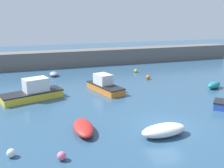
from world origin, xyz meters
TOP-DOWN VIEW (x-y plane):
  - ground_plane at (0.00, 0.00)m, footprint 120.00×120.00m
  - harbor_breakwater at (0.00, 26.41)m, footprint 55.72×3.18m
  - motorboat_grey_hull at (-9.33, 9.96)m, footprint 6.30×3.77m
  - open_tender_yellow at (-1.01, -1.35)m, footprint 3.47×1.65m
  - dinghy_near_pier at (10.60, 7.31)m, footprint 2.48×1.82m
  - fishing_dinghy_green at (-6.39, 19.52)m, footprint 1.20×1.88m
  - rowboat_white_midwater at (-6.19, 1.02)m, footprint 1.50×3.19m
  - motorboat_with_cabin at (-1.76, 10.38)m, footprint 3.17×5.53m
  - mooring_buoy_yellow at (5.43, 17.95)m, footprint 0.49×0.49m
  - mooring_buoy_white at (-10.97, -0.87)m, footprint 0.52×0.52m
  - mooring_buoy_orange at (5.31, 13.66)m, footprint 0.55×0.55m
  - mooring_buoy_pink at (-8.18, -2.16)m, footprint 0.53×0.53m

SIDE VIEW (x-z plane):
  - ground_plane at x=0.00m, z-range -0.20..0.00m
  - mooring_buoy_yellow at x=5.43m, z-range 0.00..0.49m
  - mooring_buoy_white at x=-10.97m, z-range 0.00..0.52m
  - mooring_buoy_pink at x=-8.18m, z-range 0.00..0.53m
  - mooring_buoy_orange at x=5.31m, z-range 0.00..0.55m
  - fishing_dinghy_green at x=-6.39m, z-range 0.00..0.60m
  - rowboat_white_midwater at x=-6.19m, z-range 0.00..0.69m
  - dinghy_near_pier at x=10.60m, z-range 0.00..0.79m
  - open_tender_yellow at x=-1.01m, z-range 0.00..0.84m
  - motorboat_with_cabin at x=-1.76m, z-range -0.26..1.62m
  - motorboat_grey_hull at x=-9.33m, z-range -0.30..1.82m
  - harbor_breakwater at x=0.00m, z-range 0.00..2.56m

